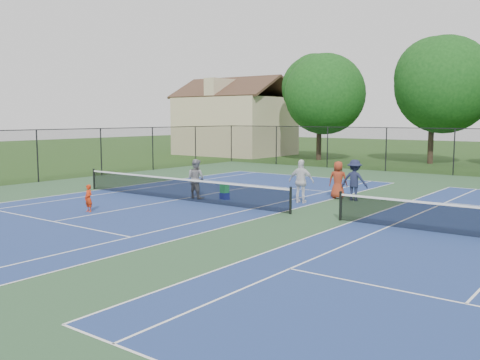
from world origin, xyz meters
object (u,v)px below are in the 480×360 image
Objects in this scene: tree_back_a at (320,90)px; ball_hopper at (225,188)px; child_player at (89,198)px; clapboard_house at (235,123)px; instructor at (196,179)px; bystander_a at (301,181)px; ball_crate at (225,196)px; tree_back_b at (433,80)px; bystander_c at (338,180)px; bystander_b at (355,180)px.

ball_hopper is at bearing -71.42° from tree_back_a.
tree_back_a is at bearing 103.72° from child_player.
instructor is at bearing -55.89° from clapboard_house.
bystander_a is 3.59m from ball_crate.
clapboard_house is at bearing -176.99° from tree_back_b.
tree_back_b reaches higher than ball_hopper.
tree_back_a is 0.85× the size of clapboard_house.
clapboard_house is at bearing -55.05° from instructor.
child_player is at bearing -79.29° from tree_back_a.
tree_back_a is 0.91× the size of tree_back_b.
tree_back_b reaches higher than bystander_c.
tree_back_b is at bearing 86.77° from ball_hopper.
bystander_a is 1.03× the size of bystander_b.
clapboard_house is 5.95× the size of instructor.
ball_hopper is at bearing 71.64° from child_player.
ball_crate is (-4.83, -3.23, -0.76)m from bystander_b.
tree_back_a is 23.62m from bystander_b.
bystander_c is at bearing 39.89° from ball_crate.
bystander_b is at bearing -42.29° from clapboard_house.
ball_crate is (-3.29, -1.22, -0.79)m from bystander_a.
instructor is at bearing -95.91° from tree_back_b.
child_player is at bearing -111.37° from ball_crate.
child_player is at bearing 38.93° from bystander_a.
bystander_c is 3.99× the size of ball_hopper.
ball_hopper is (1.22, 0.56, -0.38)m from instructor.
bystander_a reaches higher than bystander_c.
instructor is 7.14m from bystander_b.
instructor is at bearing -74.60° from tree_back_a.
instructor is at bearing 25.52° from bystander_b.
ball_crate is (-3.98, -3.32, -0.71)m from bystander_c.
tree_back_a is 9.24m from tree_back_b.
bystander_b is at bearing 33.72° from ball_crate.
tree_back_b reaches higher than bystander_b.
child_player is 6.16m from ball_hopper.
instructor is (-2.61, -25.20, -5.69)m from tree_back_b.
clapboard_house is 29.72m from bystander_c.
bystander_a is 2.54m from bystander_b.
clapboard_house is 30.72m from bystander_a.
ball_crate is at bearing 0.00° from ball_hopper.
child_player is (15.37, -29.37, -2.55)m from clapboard_house.
bystander_a is 4.38× the size of ball_hopper.
bystander_a reaches higher than ball_hopper.
tree_back_b is 22.22m from bystander_c.
bystander_c is at bearing -59.04° from tree_back_a.
child_player is at bearing 38.09° from bystander_c.
tree_back_a is at bearing -73.76° from instructor.
clapboard_house reaches higher than bystander_a.
bystander_c reaches higher than child_player.
child_player is 0.59× the size of bystander_b.
instructor is 0.96× the size of bystander_a.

